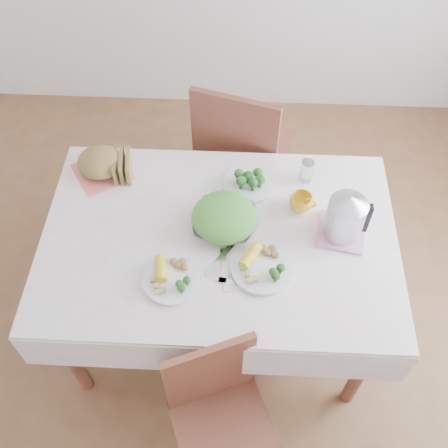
{
  "coord_description": "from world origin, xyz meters",
  "views": [
    {
      "loc": [
        0.08,
        -1.29,
        2.55
      ],
      "look_at": [
        0.02,
        0.02,
        0.82
      ],
      "focal_mm": 42.0,
      "sensor_mm": 36.0,
      "label": 1
    }
  ],
  "objects_px": {
    "dinner_plate_left": "(172,279)",
    "dinner_plate_right": "(262,267)",
    "chair_near": "(225,428)",
    "yellow_mug": "(301,202)",
    "chair_far": "(245,154)",
    "electric_kettle": "(346,216)",
    "salad_bowl": "(225,222)",
    "dining_table": "(220,283)"
  },
  "relations": [
    {
      "from": "chair_far",
      "to": "salad_bowl",
      "type": "distance_m",
      "value": 0.81
    },
    {
      "from": "chair_near",
      "to": "yellow_mug",
      "type": "distance_m",
      "value": 0.97
    },
    {
      "from": "dinner_plate_left",
      "to": "salad_bowl",
      "type": "bearing_deg",
      "value": 55.0
    },
    {
      "from": "salad_bowl",
      "to": "electric_kettle",
      "type": "height_order",
      "value": "electric_kettle"
    },
    {
      "from": "salad_bowl",
      "to": "electric_kettle",
      "type": "bearing_deg",
      "value": -1.35
    },
    {
      "from": "chair_far",
      "to": "electric_kettle",
      "type": "distance_m",
      "value": 0.95
    },
    {
      "from": "chair_near",
      "to": "salad_bowl",
      "type": "bearing_deg",
      "value": 70.25
    },
    {
      "from": "chair_near",
      "to": "chair_far",
      "type": "xyz_separation_m",
      "value": [
        0.04,
        1.48,
        0.0
      ]
    },
    {
      "from": "yellow_mug",
      "to": "dinner_plate_right",
      "type": "bearing_deg",
      "value": -117.05
    },
    {
      "from": "yellow_mug",
      "to": "electric_kettle",
      "type": "bearing_deg",
      "value": -37.63
    },
    {
      "from": "dinner_plate_left",
      "to": "dinner_plate_right",
      "type": "bearing_deg",
      "value": 11.46
    },
    {
      "from": "dinner_plate_right",
      "to": "electric_kettle",
      "type": "height_order",
      "value": "electric_kettle"
    },
    {
      "from": "salad_bowl",
      "to": "dinner_plate_right",
      "type": "xyz_separation_m",
      "value": [
        0.16,
        -0.2,
        -0.02
      ]
    },
    {
      "from": "chair_far",
      "to": "salad_bowl",
      "type": "bearing_deg",
      "value": 100.2
    },
    {
      "from": "dinner_plate_left",
      "to": "electric_kettle",
      "type": "bearing_deg",
      "value": 21.12
    },
    {
      "from": "electric_kettle",
      "to": "dining_table",
      "type": "bearing_deg",
      "value": 166.45
    },
    {
      "from": "dinner_plate_right",
      "to": "electric_kettle",
      "type": "distance_m",
      "value": 0.4
    },
    {
      "from": "salad_bowl",
      "to": "electric_kettle",
      "type": "relative_size",
      "value": 1.18
    },
    {
      "from": "dining_table",
      "to": "dinner_plate_left",
      "type": "bearing_deg",
      "value": -127.36
    },
    {
      "from": "dining_table",
      "to": "yellow_mug",
      "type": "height_order",
      "value": "yellow_mug"
    },
    {
      "from": "chair_near",
      "to": "electric_kettle",
      "type": "height_order",
      "value": "electric_kettle"
    },
    {
      "from": "dinner_plate_left",
      "to": "electric_kettle",
      "type": "xyz_separation_m",
      "value": [
        0.69,
        0.27,
        0.11
      ]
    },
    {
      "from": "chair_near",
      "to": "chair_far",
      "type": "distance_m",
      "value": 1.48
    },
    {
      "from": "dining_table",
      "to": "dinner_plate_left",
      "type": "distance_m",
      "value": 0.49
    },
    {
      "from": "chair_near",
      "to": "dinner_plate_left",
      "type": "bearing_deg",
      "value": 93.47
    },
    {
      "from": "dinner_plate_right",
      "to": "dinner_plate_left",
      "type": "bearing_deg",
      "value": -168.54
    },
    {
      "from": "dinner_plate_right",
      "to": "electric_kettle",
      "type": "bearing_deg",
      "value": 30.27
    },
    {
      "from": "electric_kettle",
      "to": "dinner_plate_right",
      "type": "bearing_deg",
      "value": -167.57
    },
    {
      "from": "dinner_plate_right",
      "to": "yellow_mug",
      "type": "height_order",
      "value": "yellow_mug"
    },
    {
      "from": "dining_table",
      "to": "dinner_plate_right",
      "type": "xyz_separation_m",
      "value": [
        0.18,
        -0.15,
        0.4
      ]
    },
    {
      "from": "dinner_plate_right",
      "to": "salad_bowl",
      "type": "bearing_deg",
      "value": 128.37
    },
    {
      "from": "dinner_plate_right",
      "to": "yellow_mug",
      "type": "relative_size",
      "value": 2.58
    },
    {
      "from": "dining_table",
      "to": "dinner_plate_right",
      "type": "height_order",
      "value": "dinner_plate_right"
    },
    {
      "from": "yellow_mug",
      "to": "dining_table",
      "type": "bearing_deg",
      "value": -154.3
    },
    {
      "from": "dining_table",
      "to": "chair_far",
      "type": "xyz_separation_m",
      "value": [
        0.1,
        0.78,
        0.09
      ]
    },
    {
      "from": "electric_kettle",
      "to": "chair_near",
      "type": "bearing_deg",
      "value": -139.49
    },
    {
      "from": "dinner_plate_left",
      "to": "dinner_plate_right",
      "type": "xyz_separation_m",
      "value": [
        0.36,
        0.07,
        0.0
      ]
    },
    {
      "from": "chair_near",
      "to": "chair_far",
      "type": "bearing_deg",
      "value": 65.66
    },
    {
      "from": "dinner_plate_right",
      "to": "dining_table",
      "type": "bearing_deg",
      "value": 139.76
    },
    {
      "from": "dinner_plate_right",
      "to": "electric_kettle",
      "type": "relative_size",
      "value": 1.17
    },
    {
      "from": "dining_table",
      "to": "chair_far",
      "type": "height_order",
      "value": "chair_far"
    },
    {
      "from": "chair_far",
      "to": "yellow_mug",
      "type": "height_order",
      "value": "chair_far"
    }
  ]
}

